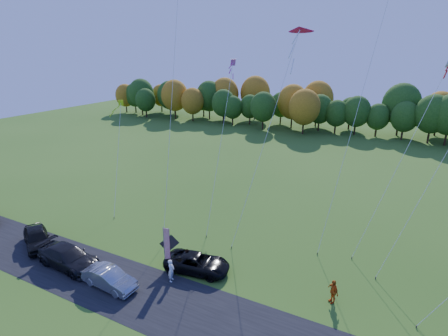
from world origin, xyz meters
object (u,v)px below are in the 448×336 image
at_px(person_east, 333,291).
at_px(feather_flag, 166,244).
at_px(black_suv, 197,263).
at_px(silver_sedan, 109,278).

xyz_separation_m(person_east, feather_flag, (-12.63, -2.22, 1.47)).
relative_size(person_east, feather_flag, 0.46).
distance_m(black_suv, silver_sedan, 6.76).
bearing_deg(feather_flag, person_east, 9.96).
bearing_deg(black_suv, person_east, -92.99).
relative_size(silver_sedan, person_east, 2.50).
bearing_deg(silver_sedan, person_east, -66.25).
bearing_deg(person_east, black_suv, -129.63).
distance_m(person_east, feather_flag, 12.90).
xyz_separation_m(silver_sedan, feather_flag, (2.60, 3.73, 1.63)).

